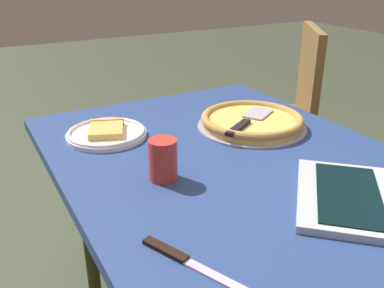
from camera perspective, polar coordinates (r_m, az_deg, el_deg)
dining_table at (r=1.22m, az=4.84°, el=-4.15°), size 1.18×0.91×0.70m
laptop at (r=1.02m, az=22.71°, el=-5.06°), size 0.39×0.38×0.23m
pizza_plate at (r=1.33m, az=-11.46°, el=1.51°), size 0.25×0.25×0.04m
pizza_tray at (r=1.39m, az=8.06°, el=3.08°), size 0.35×0.35×0.04m
table_knife at (r=0.80m, az=-1.06°, el=-15.35°), size 0.23×0.11×0.01m
drink_cup at (r=1.04m, az=-3.94°, el=-2.07°), size 0.07×0.07×0.11m
chair_near at (r=2.13m, az=11.70°, el=4.66°), size 0.63×0.63×0.93m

